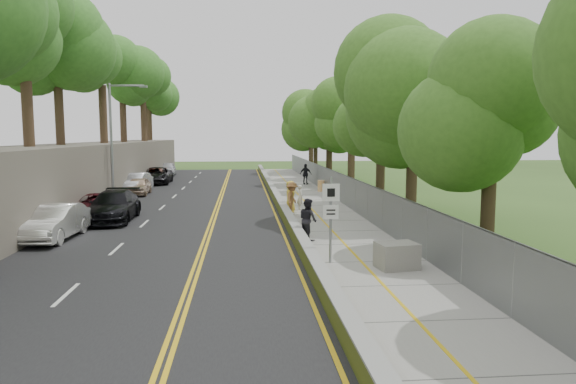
% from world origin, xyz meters
% --- Properties ---
extents(ground, '(140.00, 140.00, 0.00)m').
position_xyz_m(ground, '(0.00, 0.00, 0.00)').
color(ground, '#33511E').
rests_on(ground, ground).
extents(road, '(11.20, 66.00, 0.04)m').
position_xyz_m(road, '(-5.40, 15.00, 0.02)').
color(road, black).
rests_on(road, ground).
extents(sidewalk, '(4.20, 66.00, 0.05)m').
position_xyz_m(sidewalk, '(2.55, 15.00, 0.03)').
color(sidewalk, gray).
rests_on(sidewalk, ground).
extents(jersey_barrier, '(0.42, 66.00, 0.60)m').
position_xyz_m(jersey_barrier, '(0.25, 15.00, 0.30)').
color(jersey_barrier, '#A9CC26').
rests_on(jersey_barrier, ground).
extents(rock_embankment, '(5.00, 66.00, 4.00)m').
position_xyz_m(rock_embankment, '(-13.50, 15.00, 2.00)').
color(rock_embankment, '#595147').
rests_on(rock_embankment, ground).
extents(chainlink_fence, '(0.04, 66.00, 2.00)m').
position_xyz_m(chainlink_fence, '(4.65, 15.00, 1.00)').
color(chainlink_fence, slate).
rests_on(chainlink_fence, ground).
extents(trees_embankment, '(6.40, 66.00, 13.00)m').
position_xyz_m(trees_embankment, '(-13.00, 15.00, 10.50)').
color(trees_embankment, '#44892D').
rests_on(trees_embankment, rock_embankment).
extents(trees_fenceside, '(7.00, 66.00, 14.00)m').
position_xyz_m(trees_fenceside, '(7.00, 15.00, 7.00)').
color(trees_fenceside, '#487E28').
rests_on(trees_fenceside, ground).
extents(streetlight, '(2.52, 0.22, 8.00)m').
position_xyz_m(streetlight, '(-10.46, 14.00, 4.64)').
color(streetlight, gray).
rests_on(streetlight, ground).
extents(signpost, '(0.62, 0.09, 3.10)m').
position_xyz_m(signpost, '(1.05, -3.02, 1.96)').
color(signpost, gray).
rests_on(signpost, sidewalk).
extents(construction_barrel, '(0.56, 0.56, 0.92)m').
position_xyz_m(construction_barrel, '(4.30, 20.23, 0.51)').
color(construction_barrel, '#FD8500').
rests_on(construction_barrel, sidewalk).
extents(concrete_block, '(1.48, 1.20, 0.89)m').
position_xyz_m(concrete_block, '(3.20, -4.00, 0.50)').
color(concrete_block, slate).
rests_on(concrete_block, sidewalk).
extents(car_1, '(1.85, 4.75, 1.54)m').
position_xyz_m(car_1, '(-10.36, 2.20, 0.81)').
color(car_1, white).
rests_on(car_1, road).
extents(car_2, '(2.64, 4.95, 1.32)m').
position_xyz_m(car_2, '(-10.25, 8.30, 0.70)').
color(car_2, maroon).
rests_on(car_2, road).
extents(car_3, '(2.34, 5.55, 1.60)m').
position_xyz_m(car_3, '(-9.00, 7.04, 0.84)').
color(car_3, black).
rests_on(car_3, road).
extents(car_4, '(1.74, 4.04, 1.36)m').
position_xyz_m(car_4, '(-10.09, 19.33, 0.72)').
color(car_4, tan).
rests_on(car_4, road).
extents(car_5, '(2.18, 5.00, 1.60)m').
position_xyz_m(car_5, '(-10.60, 20.34, 0.84)').
color(car_5, '#BABDC3').
rests_on(car_5, road).
extents(car_6, '(2.71, 5.66, 1.56)m').
position_xyz_m(car_6, '(-10.19, 28.31, 0.82)').
color(car_6, black).
rests_on(car_6, road).
extents(car_7, '(2.07, 4.77, 1.37)m').
position_xyz_m(car_7, '(-10.60, 29.45, 0.72)').
color(car_7, brown).
rests_on(car_7, road).
extents(car_8, '(2.07, 4.59, 1.53)m').
position_xyz_m(car_8, '(-10.60, 38.34, 0.81)').
color(car_8, silver).
rests_on(car_8, road).
extents(painter_0, '(0.62, 0.93, 1.87)m').
position_xyz_m(painter_0, '(0.75, 9.28, 0.98)').
color(painter_0, gold).
rests_on(painter_0, sidewalk).
extents(painter_1, '(0.47, 0.62, 1.54)m').
position_xyz_m(painter_1, '(1.45, 10.23, 0.82)').
color(painter_1, silver).
rests_on(painter_1, sidewalk).
extents(painter_2, '(1.01, 1.11, 1.84)m').
position_xyz_m(painter_2, '(0.75, 1.00, 0.97)').
color(painter_2, black).
rests_on(painter_2, sidewalk).
extents(painter_3, '(1.08, 1.40, 1.91)m').
position_xyz_m(painter_3, '(0.75, 8.07, 1.01)').
color(painter_3, '#935F35').
rests_on(painter_3, sidewalk).
extents(person_far, '(1.22, 0.89, 1.92)m').
position_xyz_m(person_far, '(3.79, 26.29, 1.01)').
color(person_far, black).
rests_on(person_far, sidewalk).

